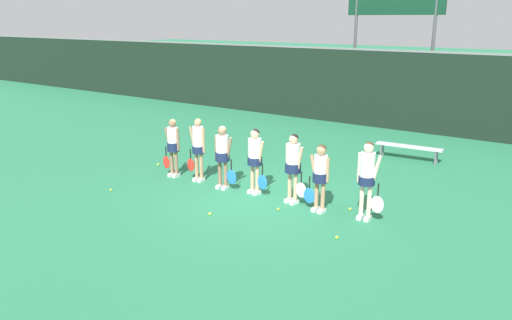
# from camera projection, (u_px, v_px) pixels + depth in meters

# --- Properties ---
(ground_plane) EXTENTS (140.00, 140.00, 0.00)m
(ground_plane) POSITION_uv_depth(u_px,v_px,m) (256.00, 195.00, 12.85)
(ground_plane) COLOR #26724C
(fence_windscreen) EXTENTS (60.00, 0.08, 3.20)m
(fence_windscreen) POSITION_uv_depth(u_px,v_px,m) (392.00, 90.00, 20.06)
(fence_windscreen) COLOR black
(fence_windscreen) RESTS_ON ground_plane
(scoreboard) EXTENTS (4.22, 0.15, 6.25)m
(scoreboard) POSITION_uv_depth(u_px,v_px,m) (395.00, 5.00, 21.10)
(scoreboard) COLOR #515156
(scoreboard) RESTS_ON ground_plane
(bench_courtside) EXTENTS (2.11, 0.52, 0.47)m
(bench_courtside) POSITION_uv_depth(u_px,v_px,m) (409.00, 148.00, 15.90)
(bench_courtside) COLOR #B2B2B7
(bench_courtside) RESTS_ON ground_plane
(player_0) EXTENTS (0.63, 0.35, 1.67)m
(player_0) POSITION_uv_depth(u_px,v_px,m) (173.00, 143.00, 14.12)
(player_0) COLOR #8C664C
(player_0) RESTS_ON ground_plane
(player_1) EXTENTS (0.61, 0.34, 1.77)m
(player_1) POSITION_uv_depth(u_px,v_px,m) (198.00, 145.00, 13.70)
(player_1) COLOR tan
(player_1) RESTS_ON ground_plane
(player_2) EXTENTS (0.68, 0.38, 1.70)m
(player_2) POSITION_uv_depth(u_px,v_px,m) (223.00, 152.00, 13.09)
(player_2) COLOR #8C664C
(player_2) RESTS_ON ground_plane
(player_3) EXTENTS (0.65, 0.38, 1.72)m
(player_3) POSITION_uv_depth(u_px,v_px,m) (255.00, 156.00, 12.69)
(player_3) COLOR tan
(player_3) RESTS_ON ground_plane
(player_4) EXTENTS (0.65, 0.39, 1.74)m
(player_4) POSITION_uv_depth(u_px,v_px,m) (293.00, 162.00, 12.03)
(player_4) COLOR tan
(player_4) RESTS_ON ground_plane
(player_5) EXTENTS (0.65, 0.36, 1.62)m
(player_5) POSITION_uv_depth(u_px,v_px,m) (320.00, 173.00, 11.51)
(player_5) COLOR tan
(player_5) RESTS_ON ground_plane
(player_6) EXTENTS (0.66, 0.37, 1.81)m
(player_6) POSITION_uv_depth(u_px,v_px,m) (367.00, 174.00, 11.02)
(player_6) COLOR beige
(player_6) RESTS_ON ground_plane
(tennis_ball_0) EXTENTS (0.06, 0.06, 0.06)m
(tennis_ball_0) POSITION_uv_depth(u_px,v_px,m) (111.00, 190.00, 13.14)
(tennis_ball_0) COLOR #CCE033
(tennis_ball_0) RESTS_ON ground_plane
(tennis_ball_1) EXTENTS (0.07, 0.07, 0.07)m
(tennis_ball_1) POSITION_uv_depth(u_px,v_px,m) (278.00, 209.00, 11.82)
(tennis_ball_1) COLOR #CCE033
(tennis_ball_1) RESTS_ON ground_plane
(tennis_ball_2) EXTENTS (0.07, 0.07, 0.07)m
(tennis_ball_2) POSITION_uv_depth(u_px,v_px,m) (174.00, 156.00, 16.40)
(tennis_ball_2) COLOR #CCE033
(tennis_ball_2) RESTS_ON ground_plane
(tennis_ball_3) EXTENTS (0.07, 0.07, 0.07)m
(tennis_ball_3) POSITION_uv_depth(u_px,v_px,m) (337.00, 237.00, 10.30)
(tennis_ball_3) COLOR #CCE033
(tennis_ball_3) RESTS_ON ground_plane
(tennis_ball_4) EXTENTS (0.07, 0.07, 0.07)m
(tennis_ball_4) POSITION_uv_depth(u_px,v_px,m) (210.00, 214.00, 11.53)
(tennis_ball_4) COLOR #CCE033
(tennis_ball_4) RESTS_ON ground_plane
(tennis_ball_5) EXTENTS (0.07, 0.07, 0.07)m
(tennis_ball_5) POSITION_uv_depth(u_px,v_px,m) (350.00, 209.00, 11.83)
(tennis_ball_5) COLOR #CCE033
(tennis_ball_5) RESTS_ON ground_plane
(tennis_ball_6) EXTENTS (0.07, 0.07, 0.07)m
(tennis_ball_6) POSITION_uv_depth(u_px,v_px,m) (158.00, 165.00, 15.39)
(tennis_ball_6) COLOR #CCE033
(tennis_ball_6) RESTS_ON ground_plane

